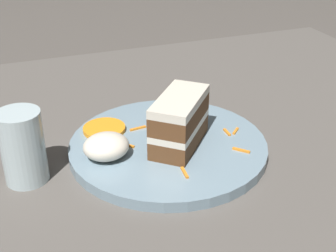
{
  "coord_description": "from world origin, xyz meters",
  "views": [
    {
      "loc": [
        0.19,
        0.54,
        0.42
      ],
      "look_at": [
        -0.02,
        -0.04,
        0.08
      ],
      "focal_mm": 50.0,
      "sensor_mm": 36.0,
      "label": 1
    }
  ],
  "objects_px": {
    "plate": "(168,146)",
    "cake_slice": "(180,121)",
    "orange_garnish": "(104,129)",
    "drinking_glass": "(24,152)",
    "cream_dollop": "(106,146)"
  },
  "relations": [
    {
      "from": "plate",
      "to": "orange_garnish",
      "type": "xyz_separation_m",
      "value": [
        0.08,
        -0.07,
        0.01
      ]
    },
    {
      "from": "plate",
      "to": "cream_dollop",
      "type": "height_order",
      "value": "cream_dollop"
    },
    {
      "from": "plate",
      "to": "cake_slice",
      "type": "xyz_separation_m",
      "value": [
        -0.01,
        0.01,
        0.05
      ]
    },
    {
      "from": "orange_garnish",
      "to": "drinking_glass",
      "type": "relative_size",
      "value": 0.65
    },
    {
      "from": "cake_slice",
      "to": "drinking_glass",
      "type": "relative_size",
      "value": 1.21
    },
    {
      "from": "cream_dollop",
      "to": "plate",
      "type": "bearing_deg",
      "value": -174.23
    },
    {
      "from": "orange_garnish",
      "to": "drinking_glass",
      "type": "xyz_separation_m",
      "value": [
        0.13,
        0.07,
        0.03
      ]
    },
    {
      "from": "cake_slice",
      "to": "orange_garnish",
      "type": "bearing_deg",
      "value": 0.34
    },
    {
      "from": "orange_garnish",
      "to": "drinking_glass",
      "type": "bearing_deg",
      "value": 28.77
    },
    {
      "from": "cake_slice",
      "to": "drinking_glass",
      "type": "distance_m",
      "value": 0.23
    },
    {
      "from": "plate",
      "to": "orange_garnish",
      "type": "bearing_deg",
      "value": -39.78
    },
    {
      "from": "orange_garnish",
      "to": "drinking_glass",
      "type": "distance_m",
      "value": 0.15
    },
    {
      "from": "cake_slice",
      "to": "orange_garnish",
      "type": "xyz_separation_m",
      "value": [
        0.1,
        -0.08,
        -0.04
      ]
    },
    {
      "from": "plate",
      "to": "drinking_glass",
      "type": "distance_m",
      "value": 0.22
    },
    {
      "from": "cream_dollop",
      "to": "orange_garnish",
      "type": "distance_m",
      "value": 0.08
    }
  ]
}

